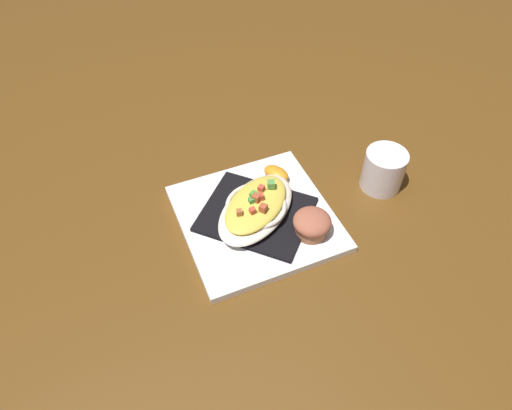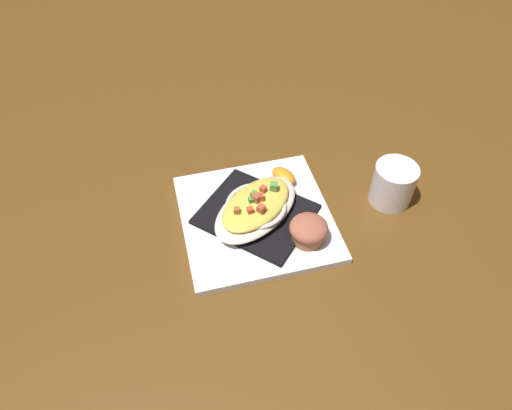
# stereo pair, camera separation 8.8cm
# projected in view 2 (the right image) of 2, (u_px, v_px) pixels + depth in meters

# --- Properties ---
(ground_plane) EXTENTS (2.60, 2.60, 0.00)m
(ground_plane) POSITION_uv_depth(u_px,v_px,m) (256.00, 220.00, 0.91)
(ground_plane) COLOR brown
(square_plate) EXTENTS (0.31, 0.31, 0.02)m
(square_plate) POSITION_uv_depth(u_px,v_px,m) (256.00, 218.00, 0.90)
(square_plate) COLOR white
(square_plate) RESTS_ON ground_plane
(folded_napkin) EXTENTS (0.25, 0.26, 0.01)m
(folded_napkin) POSITION_uv_depth(u_px,v_px,m) (256.00, 214.00, 0.90)
(folded_napkin) COLOR black
(folded_napkin) RESTS_ON square_plate
(gratin_dish) EXTENTS (0.23, 0.20, 0.05)m
(gratin_dish) POSITION_uv_depth(u_px,v_px,m) (256.00, 207.00, 0.88)
(gratin_dish) COLOR white
(gratin_dish) RESTS_ON folded_napkin
(muffin) EXTENTS (0.07, 0.07, 0.05)m
(muffin) POSITION_uv_depth(u_px,v_px,m) (309.00, 230.00, 0.84)
(muffin) COLOR #A36240
(muffin) RESTS_ON square_plate
(orange_garnish) EXTENTS (0.05, 0.07, 0.03)m
(orange_garnish) POSITION_uv_depth(u_px,v_px,m) (283.00, 177.00, 0.95)
(orange_garnish) COLOR #4D185A
(orange_garnish) RESTS_ON square_plate
(coffee_mug) EXTENTS (0.08, 0.11, 0.09)m
(coffee_mug) POSITION_uv_depth(u_px,v_px,m) (393.00, 185.00, 0.92)
(coffee_mug) COLOR white
(coffee_mug) RESTS_ON ground_plane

